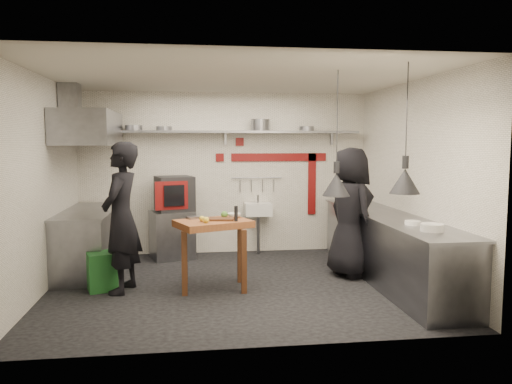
{
  "coord_description": "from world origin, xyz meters",
  "views": [
    {
      "loc": [
        -0.62,
        -6.63,
        1.95
      ],
      "look_at": [
        0.3,
        0.3,
        1.25
      ],
      "focal_mm": 35.0,
      "sensor_mm": 36.0,
      "label": 1
    }
  ],
  "objects": [
    {
      "name": "wall_left",
      "position": [
        -2.5,
        0.0,
        1.4
      ],
      "size": [
        0.04,
        4.2,
        2.8
      ],
      "primitive_type": "cube",
      "color": "silver",
      "rests_on": "floor"
    },
    {
      "name": "plate_stack",
      "position": [
        2.12,
        -1.31,
        0.97
      ],
      "size": [
        0.27,
        0.27,
        0.09
      ],
      "primitive_type": "cylinder",
      "rotation": [
        0.0,
        0.0,
        -0.05
      ],
      "color": "silver",
      "rests_on": "counter_right_top"
    },
    {
      "name": "steel_tray",
      "position": [
        -0.57,
        0.06,
        0.94
      ],
      "size": [
        0.22,
        0.19,
        0.03
      ],
      "primitive_type": "cube",
      "rotation": [
        0.0,
        0.0,
        0.43
      ],
      "color": "slate",
      "rests_on": "prep_table"
    },
    {
      "name": "extractor_hood",
      "position": [
        -2.1,
        1.05,
        2.15
      ],
      "size": [
        0.78,
        1.6,
        0.5
      ],
      "primitive_type": "cube",
      "color": "slate",
      "rests_on": "ceiling"
    },
    {
      "name": "lemon_b",
      "position": [
        -0.43,
        -0.31,
        0.96
      ],
      "size": [
        0.1,
        0.1,
        0.08
      ],
      "primitive_type": "sphere",
      "rotation": [
        0.0,
        0.0,
        0.19
      ],
      "color": "gold",
      "rests_on": "prep_table"
    },
    {
      "name": "sink_tap",
      "position": [
        0.55,
        1.92,
        0.96
      ],
      "size": [
        0.03,
        0.03,
        0.14
      ],
      "primitive_type": "cylinder",
      "color": "slate",
      "rests_on": "hand_sink"
    },
    {
      "name": "heat_lamp_near",
      "position": [
        1.14,
        -0.8,
        2.05
      ],
      "size": [
        0.39,
        0.39,
        1.5
      ],
      "primitive_type": null,
      "rotation": [
        0.0,
        0.0,
        -0.21
      ],
      "color": "black",
      "rests_on": "ceiling"
    },
    {
      "name": "hood_duct",
      "position": [
        -2.35,
        1.05,
        2.55
      ],
      "size": [
        0.28,
        0.28,
        0.5
      ],
      "primitive_type": "cube",
      "color": "slate",
      "rests_on": "ceiling"
    },
    {
      "name": "floor",
      "position": [
        0.0,
        0.0,
        0.0
      ],
      "size": [
        5.0,
        5.0,
        0.0
      ],
      "primitive_type": "plane",
      "color": "black",
      "rests_on": "ground"
    },
    {
      "name": "pepper_mill",
      "position": [
        -0.03,
        -0.23,
        1.02
      ],
      "size": [
        0.06,
        0.06,
        0.2
      ],
      "primitive_type": "cylinder",
      "rotation": [
        0.0,
        0.0,
        -0.28
      ],
      "color": "black",
      "rests_on": "prep_table"
    },
    {
      "name": "utensil_rail",
      "position": [
        0.55,
        2.06,
        1.32
      ],
      "size": [
        0.9,
        0.02,
        0.02
      ],
      "primitive_type": "cylinder",
      "rotation": [
        0.0,
        1.57,
        0.0
      ],
      "color": "slate",
      "rests_on": "wall_back"
    },
    {
      "name": "wall_front",
      "position": [
        0.0,
        -2.1,
        1.4
      ],
      "size": [
        5.0,
        0.04,
        2.8
      ],
      "primitive_type": "cube",
      "color": "silver",
      "rests_on": "floor"
    },
    {
      "name": "pan_far_left",
      "position": [
        -1.54,
        1.92,
        2.19
      ],
      "size": [
        0.32,
        0.32,
        0.09
      ],
      "primitive_type": "cylinder",
      "rotation": [
        0.0,
        0.0,
        0.1
      ],
      "color": "slate",
      "rests_on": "back_shelf"
    },
    {
      "name": "red_band_vert",
      "position": [
        1.55,
        2.08,
        1.2
      ],
      "size": [
        0.14,
        0.02,
        1.1
      ],
      "primitive_type": "cube",
      "color": "maroon",
      "rests_on": "wall_back"
    },
    {
      "name": "oven_door",
      "position": [
        -0.92,
        1.47,
        1.09
      ],
      "size": [
        0.52,
        0.18,
        0.46
      ],
      "primitive_type": "cube",
      "rotation": [
        0.0,
        0.0,
        0.28
      ],
      "color": "maroon",
      "rests_on": "combi_oven"
    },
    {
      "name": "bowl",
      "position": [
        -0.03,
        0.11,
        0.95
      ],
      "size": [
        0.22,
        0.22,
        0.06
      ],
      "primitive_type": "imported",
      "rotation": [
        0.0,
        0.0,
        0.23
      ],
      "color": "silver",
      "rests_on": "prep_table"
    },
    {
      "name": "counter_right",
      "position": [
        2.15,
        0.0,
        0.45
      ],
      "size": [
        0.7,
        3.8,
        0.9
      ],
      "primitive_type": "cube",
      "color": "slate",
      "rests_on": "floor"
    },
    {
      "name": "counter_right_top",
      "position": [
        2.15,
        0.0,
        0.92
      ],
      "size": [
        0.76,
        3.9,
        0.03
      ],
      "primitive_type": "cube",
      "color": "slate",
      "rests_on": "counter_right"
    },
    {
      "name": "back_shelf",
      "position": [
        0.0,
        1.92,
        2.12
      ],
      "size": [
        4.6,
        0.34,
        0.04
      ],
      "primitive_type": "cube",
      "color": "slate",
      "rests_on": "wall_back"
    },
    {
      "name": "oven_glass",
      "position": [
        -0.88,
        1.44,
        1.09
      ],
      "size": [
        0.32,
        0.11,
        0.34
      ],
      "primitive_type": "cube",
      "rotation": [
        0.0,
        0.0,
        0.28
      ],
      "color": "black",
      "rests_on": "oven_door"
    },
    {
      "name": "counter_left",
      "position": [
        -2.15,
        1.05,
        0.45
      ],
      "size": [
        0.7,
        1.9,
        0.9
      ],
      "primitive_type": "cube",
      "color": "slate",
      "rests_on": "floor"
    },
    {
      "name": "red_band_horiz",
      "position": [
        0.95,
        2.08,
        1.68
      ],
      "size": [
        1.7,
        0.02,
        0.14
      ],
      "primitive_type": "cube",
      "color": "maroon",
      "rests_on": "wall_back"
    },
    {
      "name": "red_tile_a",
      "position": [
        0.25,
        2.08,
        1.95
      ],
      "size": [
        0.14,
        0.02,
        0.14
      ],
      "primitive_type": "cube",
      "color": "maroon",
      "rests_on": "wall_back"
    },
    {
      "name": "combi_oven",
      "position": [
        -0.88,
        1.75,
        1.09
      ],
      "size": [
        0.7,
        0.68,
        0.58
      ],
      "primitive_type": "cube",
      "rotation": [
        0.0,
        0.0,
        0.28
      ],
      "color": "black",
      "rests_on": "oven_stand"
    },
    {
      "name": "oven_stand",
      "position": [
        -0.93,
        1.75,
        0.4
      ],
      "size": [
        0.8,
        0.76,
        0.8
      ],
      "primitive_type": "cube",
      "rotation": [
        0.0,
        0.0,
        0.28
      ],
      "color": "slate",
      "rests_on": "floor"
    },
    {
      "name": "pan_mid_left",
      "position": [
        -1.04,
        1.92,
        2.18
      ],
      "size": [
        0.34,
        0.34,
        0.07
      ],
      "primitive_type": "cylinder",
      "rotation": [
        0.0,
        0.0,
        0.33
      ],
      "color": "slate",
      "rests_on": "back_shelf"
    },
    {
      "name": "shelf_bracket_left",
      "position": [
        -1.9,
        2.07,
        2.02
      ],
      "size": [
        0.04,
        0.06,
        0.24
      ],
      "primitive_type": "cube",
      "color": "slate",
      "rests_on": "wall_back"
    },
    {
      "name": "sink_drain",
      "position": [
        0.55,
        1.88,
        0.34
      ],
      "size": [
        0.06,
        0.06,
        0.66
      ],
      "primitive_type": "cylinder",
      "color": "slate",
      "rests_on": "floor"
    },
    {
      "name": "prep_table",
      "position": [
        -0.32,
        -0.11,
        0.46
      ],
      "size": [
        1.09,
        0.94,
        0.92
      ],
      "primitive_type": null,
      "rotation": [
        0.0,
        0.0,
        0.38
      ],
      "color": "brown",
      "rests_on": "floor"
    },
    {
      "name": "heat_lamp_far",
      "position": [
        1.7,
        -1.48,
        2.09
      ],
      "size": [
        0.42,
        0.42,
        1.41
      ],
      "primitive_type": null,
      "rotation": [
        0.0,
        0.0,
        0.35
      ],
      "color": "black",
      "rests_on": "ceiling"
    },
    {
      "name": "veg_ball",
      "position": [
        -0.16,
        0.05,
        0.97
      ],
      "size": [
        0.11,
        0.11,
        0.09
      ],
      "primitive_type": "sphere",
      "rotation": [
        0.0,
        0.0,
        0.21
      ],
      "color": "#497D2A",
      "rests_on": "prep_table"
    },
    {
      "name": "lemon_a",
      "position": [
        -0.47,
        -0.21,
        0.96
      ],
      "size": [
        0.09,
        0.09,
        0.07
      ],
      "primitive_type": "sphere",
      "rotation": [
        0.0,
        0.0,
        -0.28
      ],
      "color": "gold",
      "rests_on": "prep_table"
    },
    {
      "name": "shelf_bracket_mid",
      "position": [
        0.0,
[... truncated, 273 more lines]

